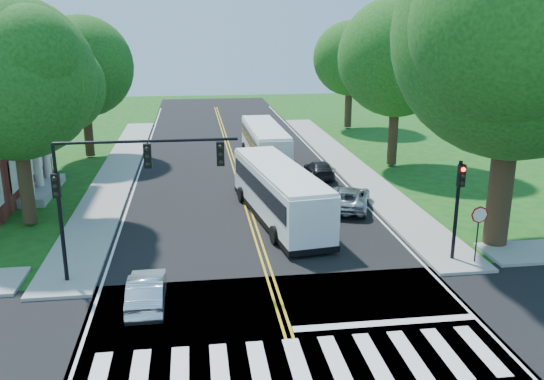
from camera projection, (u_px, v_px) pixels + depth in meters
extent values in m
plane|color=#124812|center=(295.00, 356.00, 18.17)|extent=(140.00, 140.00, 0.00)
cube|color=black|center=(244.00, 195.00, 35.30)|extent=(14.00, 96.00, 0.01)
cube|color=black|center=(295.00, 356.00, 18.17)|extent=(60.00, 12.00, 0.01)
cube|color=gold|center=(238.00, 178.00, 39.10)|extent=(0.36, 70.00, 0.01)
cube|color=silver|center=(136.00, 182.00, 38.20)|extent=(0.12, 70.00, 0.01)
cube|color=silver|center=(336.00, 175.00, 40.00)|extent=(0.12, 70.00, 0.01)
cube|color=silver|center=(298.00, 364.00, 17.69)|extent=(12.60, 3.00, 0.01)
cube|color=silver|center=(385.00, 323.00, 20.15)|extent=(6.60, 0.40, 0.01)
cube|color=gray|center=(118.00, 171.00, 40.84)|extent=(2.60, 40.00, 0.15)
cube|color=gray|center=(346.00, 163.00, 43.04)|extent=(2.60, 40.00, 0.15)
cylinder|color=#352715|center=(501.00, 181.00, 26.36)|extent=(1.10, 1.10, 6.00)
sphere|color=#2C7522|center=(518.00, 34.00, 24.56)|extent=(10.80, 10.80, 10.80)
cylinder|color=#352715|center=(25.00, 178.00, 29.27)|extent=(0.70, 0.70, 4.80)
sphere|color=#2C7522|center=(13.00, 78.00, 27.88)|extent=(8.00, 8.00, 8.00)
cylinder|color=#352715|center=(88.00, 128.00, 44.61)|extent=(0.70, 0.70, 4.40)
sphere|color=#2C7522|center=(83.00, 66.00, 43.32)|extent=(7.60, 7.60, 7.60)
cylinder|color=#352715|center=(393.00, 130.00, 41.79)|extent=(0.70, 0.70, 5.00)
sphere|color=#2C7522|center=(398.00, 57.00, 40.34)|extent=(8.40, 8.40, 8.40)
cylinder|color=#352715|center=(348.00, 105.00, 57.23)|extent=(0.70, 0.70, 4.40)
sphere|color=#2C7522|center=(350.00, 58.00, 55.97)|extent=(7.20, 7.20, 7.20)
cube|color=silver|center=(33.00, 123.00, 34.34)|extent=(1.40, 6.00, 0.45)
cube|color=gray|center=(41.00, 190.00, 35.50)|extent=(1.80, 6.00, 0.50)
cylinder|color=silver|center=(28.00, 169.00, 32.89)|extent=(0.50, 0.50, 4.20)
cylinder|color=silver|center=(37.00, 161.00, 34.98)|extent=(0.50, 0.50, 4.20)
cylinder|color=silver|center=(46.00, 153.00, 37.08)|extent=(0.50, 0.50, 4.20)
cylinder|color=black|center=(61.00, 226.00, 22.59)|extent=(0.16, 0.16, 4.60)
cube|color=black|center=(56.00, 186.00, 21.98)|extent=(0.30, 0.22, 0.95)
sphere|color=black|center=(54.00, 179.00, 21.76)|extent=(0.18, 0.18, 0.18)
cylinder|color=black|center=(147.00, 141.00, 22.14)|extent=(7.00, 0.12, 0.12)
cube|color=black|center=(148.00, 156.00, 22.15)|extent=(0.30, 0.22, 0.95)
cube|color=black|center=(220.00, 154.00, 22.52)|extent=(0.30, 0.22, 0.95)
cylinder|color=black|center=(456.00, 211.00, 24.79)|extent=(0.16, 0.16, 4.40)
cube|color=black|center=(461.00, 176.00, 24.20)|extent=(0.30, 0.22, 0.95)
sphere|color=#FF0A05|center=(463.00, 170.00, 23.98)|extent=(0.18, 0.18, 0.18)
cylinder|color=black|center=(477.00, 238.00, 24.72)|extent=(0.06, 0.06, 2.20)
cylinder|color=#A50A07|center=(480.00, 215.00, 24.40)|extent=(0.76, 0.04, 0.76)
cube|color=white|center=(279.00, 194.00, 30.43)|extent=(3.90, 11.24, 2.57)
cube|color=black|center=(279.00, 185.00, 30.31)|extent=(3.86, 10.49, 0.89)
cube|color=black|center=(253.00, 164.00, 35.48)|extent=(2.28, 0.42, 1.49)
cube|color=orange|center=(253.00, 151.00, 35.25)|extent=(1.59, 0.32, 0.30)
cube|color=black|center=(279.00, 214.00, 30.75)|extent=(3.96, 11.35, 0.28)
cube|color=white|center=(279.00, 169.00, 30.06)|extent=(3.81, 10.91, 0.21)
cylinder|color=black|center=(281.00, 191.00, 34.40)|extent=(0.42, 0.93, 0.90)
cylinder|color=black|center=(242.00, 195.00, 33.76)|extent=(0.42, 0.93, 0.90)
cylinder|color=black|center=(323.00, 230.00, 27.93)|extent=(0.42, 0.93, 0.90)
cylinder|color=black|center=(275.00, 235.00, 27.29)|extent=(0.42, 0.93, 0.90)
cube|color=white|center=(265.00, 144.00, 43.15)|extent=(2.50, 10.76, 2.50)
cube|color=black|center=(265.00, 138.00, 43.03)|extent=(2.56, 10.01, 0.86)
cube|color=black|center=(256.00, 128.00, 48.20)|extent=(2.23, 0.14, 1.45)
cube|color=orange|center=(255.00, 118.00, 47.97)|extent=(1.55, 0.13, 0.29)
cube|color=black|center=(265.00, 159.00, 43.46)|extent=(2.56, 10.86, 0.27)
cube|color=white|center=(265.00, 127.00, 42.79)|extent=(2.45, 10.44, 0.20)
cylinder|color=black|center=(273.00, 147.00, 46.96)|extent=(0.31, 0.88, 0.87)
cylinder|color=black|center=(244.00, 148.00, 46.61)|extent=(0.31, 0.88, 0.87)
cylinder|color=black|center=(288.00, 166.00, 40.49)|extent=(0.31, 0.88, 0.87)
cylinder|color=black|center=(255.00, 168.00, 40.14)|extent=(0.31, 0.88, 0.87)
imported|color=silver|center=(147.00, 291.00, 21.21)|extent=(1.34, 3.76, 1.23)
imported|color=#A6A8AC|center=(350.00, 198.00, 32.49)|extent=(3.50, 4.97, 1.26)
imported|color=black|center=(319.00, 169.00, 39.15)|extent=(1.67, 3.95, 1.14)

